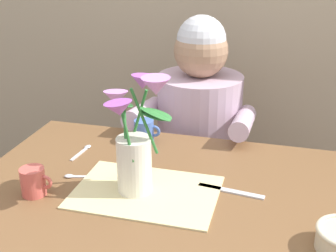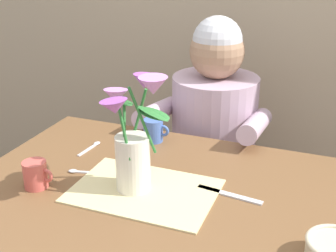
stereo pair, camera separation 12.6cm
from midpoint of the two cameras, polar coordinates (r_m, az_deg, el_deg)
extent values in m
cube|color=brown|center=(1.30, -1.96, -9.21)|extent=(1.20, 0.80, 0.04)
cylinder|color=brown|center=(1.95, -14.40, -10.87)|extent=(0.06, 0.06, 0.70)
cylinder|color=#4C4C56|center=(2.10, 1.79, -12.41)|extent=(0.30, 0.30, 0.40)
cylinder|color=#BC9EB2|center=(1.87, 1.96, -1.09)|extent=(0.34, 0.34, 0.50)
sphere|color=#A37A5B|center=(1.76, 2.11, 9.38)|extent=(0.21, 0.21, 0.21)
sphere|color=silver|center=(1.75, 2.13, 10.65)|extent=(0.19, 0.19, 0.19)
cylinder|color=#BC9EB2|center=(1.75, -5.11, 1.68)|extent=(0.07, 0.33, 0.12)
cylinder|color=#BC9EB2|center=(1.67, 7.27, 0.45)|extent=(0.07, 0.33, 0.12)
cube|color=beige|center=(1.29, -5.59, -8.29)|extent=(0.40, 0.28, 0.00)
cylinder|color=silver|center=(1.26, -7.09, -5.00)|extent=(0.10, 0.10, 0.16)
cylinder|color=#2D7533|center=(1.20, -5.97, 0.45)|extent=(0.07, 0.04, 0.19)
cone|color=#CC7FDB|center=(1.15, -4.68, 4.92)|extent=(0.08, 0.08, 0.05)
sphere|color=#E5D14C|center=(1.15, -4.69, 5.16)|extent=(0.02, 0.02, 0.02)
cylinder|color=#2D7533|center=(1.25, -6.61, 0.89)|extent=(0.06, 0.02, 0.17)
cone|color=#A351B7|center=(1.26, -6.07, 5.43)|extent=(0.09, 0.09, 0.04)
sphere|color=#E5D14C|center=(1.26, -6.08, 5.65)|extent=(0.02, 0.02, 0.02)
cylinder|color=#2D7533|center=(1.23, -8.32, -0.17)|extent=(0.03, 0.06, 0.15)
cone|color=#CC7FDB|center=(1.22, -9.50, 3.42)|extent=(0.08, 0.08, 0.04)
sphere|color=#E5D14C|center=(1.22, -9.52, 3.64)|extent=(0.02, 0.02, 0.02)
cylinder|color=#2D7533|center=(1.18, -8.20, -0.96)|extent=(0.04, 0.02, 0.16)
cone|color=#A351B7|center=(1.12, -9.37, 2.06)|extent=(0.08, 0.08, 0.04)
sphere|color=#E5D14C|center=(1.12, -9.38, 2.30)|extent=(0.02, 0.02, 0.02)
ellipsoid|color=#2D7533|center=(1.25, -8.41, 2.66)|extent=(0.09, 0.09, 0.02)
ellipsoid|color=#2D7533|center=(1.19, -4.65, 1.43)|extent=(0.09, 0.05, 0.04)
ellipsoid|color=#2D7533|center=(1.19, -4.61, 1.41)|extent=(0.09, 0.06, 0.04)
cube|color=silver|center=(1.30, 5.11, -8.20)|extent=(0.19, 0.04, 0.00)
cylinder|color=#CC564C|center=(1.33, -19.16, -6.65)|extent=(0.07, 0.07, 0.08)
torus|color=#CC564C|center=(1.31, -17.80, -6.77)|extent=(0.04, 0.01, 0.04)
cylinder|color=#476BB7|center=(1.58, -5.29, -0.68)|extent=(0.07, 0.07, 0.08)
torus|color=#476BB7|center=(1.57, -3.99, -0.70)|extent=(0.04, 0.01, 0.04)
cube|color=silver|center=(1.54, -13.36, -3.48)|extent=(0.02, 0.10, 0.00)
ellipsoid|color=silver|center=(1.58, -12.28, -2.60)|extent=(0.02, 0.03, 0.01)
cube|color=silver|center=(1.40, -12.62, -6.28)|extent=(0.10, 0.03, 0.00)
ellipsoid|color=silver|center=(1.41, -14.81, -6.13)|extent=(0.03, 0.03, 0.01)
camera|label=1|loc=(0.06, -92.86, -1.20)|focal=48.75mm
camera|label=2|loc=(0.06, 87.14, 1.20)|focal=48.75mm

